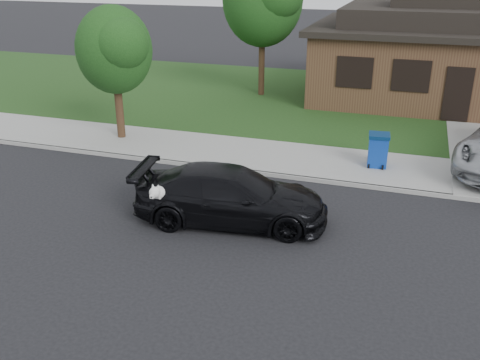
% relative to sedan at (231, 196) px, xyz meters
% --- Properties ---
extents(ground, '(120.00, 120.00, 0.00)m').
position_rel_sedan_xyz_m(ground, '(1.60, -0.32, -0.69)').
color(ground, black).
rests_on(ground, ground).
extents(sidewalk, '(60.00, 3.00, 0.12)m').
position_rel_sedan_xyz_m(sidewalk, '(1.60, 4.68, -0.63)').
color(sidewalk, gray).
rests_on(sidewalk, ground).
extents(curb, '(60.00, 0.12, 0.12)m').
position_rel_sedan_xyz_m(curb, '(1.60, 3.18, -0.63)').
color(curb, gray).
rests_on(curb, ground).
extents(lawn, '(60.00, 13.00, 0.13)m').
position_rel_sedan_xyz_m(lawn, '(1.60, 12.68, -0.63)').
color(lawn, '#193814').
rests_on(lawn, ground).
extents(sedan, '(5.00, 2.64, 1.39)m').
position_rel_sedan_xyz_m(sedan, '(0.00, 0.00, 0.00)').
color(sedan, black).
rests_on(sedan, ground).
extents(recycling_bin, '(0.68, 0.70, 1.04)m').
position_rel_sedan_xyz_m(recycling_bin, '(3.15, 4.78, -0.05)').
color(recycling_bin, navy).
rests_on(recycling_bin, sidewalk).
extents(house, '(12.60, 8.60, 4.65)m').
position_rel_sedan_xyz_m(house, '(5.60, 14.67, 1.44)').
color(house, '#422B1C').
rests_on(house, ground).
extents(tree_2, '(2.73, 2.60, 4.59)m').
position_rel_sedan_xyz_m(tree_2, '(-5.78, 4.79, 2.57)').
color(tree_2, '#332114').
rests_on(tree_2, ground).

